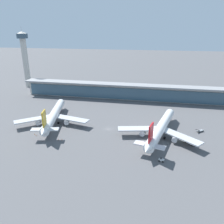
# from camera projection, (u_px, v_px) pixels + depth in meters

# --- Properties ---
(ground_plane) EXTENTS (1200.00, 1200.00, 0.00)m
(ground_plane) POSITION_uv_depth(u_px,v_px,m) (109.00, 129.00, 152.43)
(ground_plane) COLOR #515154
(airliner_left_stand) EXTENTS (51.07, 67.51, 18.18)m
(airliner_left_stand) POSITION_uv_depth(u_px,v_px,m) (54.00, 116.00, 159.96)
(airliner_left_stand) COLOR white
(airliner_left_stand) RESTS_ON ground
(airliner_centre_stand) EXTENTS (51.13, 67.56, 18.18)m
(airliner_centre_stand) POSITION_uv_depth(u_px,v_px,m) (161.00, 128.00, 139.42)
(airliner_centre_stand) COLOR white
(airliner_centre_stand) RESTS_ON ground
(service_truck_near_nose_white) EXTENTS (3.20, 2.39, 2.05)m
(service_truck_near_nose_white) POSITION_uv_depth(u_px,v_px,m) (161.00, 160.00, 114.88)
(service_truck_near_nose_white) COLOR silver
(service_truck_near_nose_white) RESTS_ON ground
(service_truck_under_wing_grey) EXTENTS (6.21, 5.22, 2.70)m
(service_truck_under_wing_grey) POSITION_uv_depth(u_px,v_px,m) (200.00, 131.00, 147.75)
(service_truck_under_wing_grey) COLOR gray
(service_truck_under_wing_grey) RESTS_ON ground
(service_truck_mid_apron_yellow) EXTENTS (6.72, 6.85, 3.10)m
(service_truck_mid_apron_yellow) POSITION_uv_depth(u_px,v_px,m) (190.00, 142.00, 131.67)
(service_truck_mid_apron_yellow) COLOR yellow
(service_truck_mid_apron_yellow) RESTS_ON ground
(terminal_building) EXTENTS (199.39, 12.80, 15.20)m
(terminal_building) POSITION_uv_depth(u_px,v_px,m) (124.00, 91.00, 214.37)
(terminal_building) COLOR beige
(terminal_building) RESTS_ON ground
(control_tower) EXTENTS (12.00, 12.00, 66.60)m
(control_tower) POSITION_uv_depth(u_px,v_px,m) (25.00, 55.00, 250.98)
(control_tower) COLOR beige
(control_tower) RESTS_ON ground
(safety_cone_alpha) EXTENTS (0.62, 0.62, 0.70)m
(safety_cone_alpha) POSITION_uv_depth(u_px,v_px,m) (36.00, 135.00, 142.67)
(safety_cone_alpha) COLOR orange
(safety_cone_alpha) RESTS_ON ground
(safety_cone_bravo) EXTENTS (0.62, 0.62, 0.70)m
(safety_cone_bravo) POSITION_uv_depth(u_px,v_px,m) (62.00, 140.00, 137.07)
(safety_cone_bravo) COLOR orange
(safety_cone_bravo) RESTS_ON ground
(safety_cone_charlie) EXTENTS (0.62, 0.62, 0.70)m
(safety_cone_charlie) POSITION_uv_depth(u_px,v_px,m) (58.00, 140.00, 137.06)
(safety_cone_charlie) COLOR orange
(safety_cone_charlie) RESTS_ON ground
(safety_cone_delta) EXTENTS (0.62, 0.62, 0.70)m
(safety_cone_delta) POSITION_uv_depth(u_px,v_px,m) (35.00, 134.00, 144.38)
(safety_cone_delta) COLOR orange
(safety_cone_delta) RESTS_ON ground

